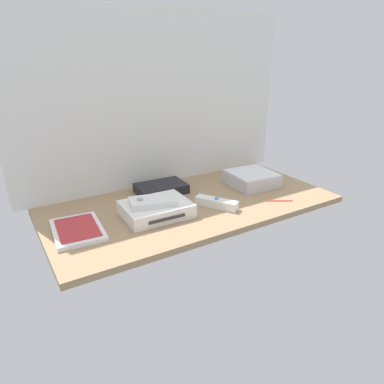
{
  "coord_description": "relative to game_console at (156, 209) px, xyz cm",
  "views": [
    {
      "loc": [
        -58.63,
        -95.78,
        48.99
      ],
      "look_at": [
        0.0,
        0.0,
        4.0
      ],
      "focal_mm": 32.69,
      "sensor_mm": 36.0,
      "label": 1
    }
  ],
  "objects": [
    {
      "name": "ground_plane",
      "position": [
        15.19,
        2.74,
        -3.2
      ],
      "size": [
        100.0,
        48.0,
        2.0
      ],
      "primitive_type": "cube",
      "color": "#9E7F5B",
      "rests_on": "ground"
    },
    {
      "name": "game_console",
      "position": [
        0.0,
        0.0,
        0.0
      ],
      "size": [
        21.51,
        17.03,
        4.4
      ],
      "rotation": [
        0.0,
        0.0,
        -0.03
      ],
      "color": "white",
      "rests_on": "ground_plane"
    },
    {
      "name": "remote_classic_pad",
      "position": [
        -1.33,
        -0.64,
        3.21
      ],
      "size": [
        15.87,
        11.16,
        2.4
      ],
      "rotation": [
        0.0,
        0.0,
        -0.24
      ],
      "color": "white",
      "rests_on": "game_console"
    },
    {
      "name": "stylus_pen",
      "position": [
        42.41,
        -12.41,
        -1.85
      ],
      "size": [
        8.1,
        5.18,
        0.7
      ],
      "primitive_type": "cylinder",
      "rotation": [
        0.0,
        1.57,
        2.61
      ],
      "color": "red",
      "rests_on": "ground_plane"
    },
    {
      "name": "back_wall",
      "position": [
        15.19,
        27.34,
        29.8
      ],
      "size": [
        110.0,
        1.2,
        64.0
      ],
      "primitive_type": "cube",
      "color": "white",
      "rests_on": "ground"
    },
    {
      "name": "network_router",
      "position": [
        10.24,
        16.75,
        -0.5
      ],
      "size": [
        18.52,
        12.97,
        3.4
      ],
      "rotation": [
        0.0,
        0.0,
        -0.04
      ],
      "color": "black",
      "rests_on": "ground_plane"
    },
    {
      "name": "game_case",
      "position": [
        -24.71,
        1.71,
        -1.44
      ],
      "size": [
        15.11,
        20.05,
        1.56
      ],
      "rotation": [
        0.0,
        0.0,
        -0.08
      ],
      "color": "white",
      "rests_on": "ground_plane"
    },
    {
      "name": "mini_computer",
      "position": [
        44.55,
        5.54,
        0.44
      ],
      "size": [
        17.94,
        17.94,
        5.3
      ],
      "rotation": [
        0.0,
        0.0,
        -0.06
      ],
      "color": "silver",
      "rests_on": "ground_plane"
    },
    {
      "name": "remote_wand",
      "position": [
        20.2,
        -4.93,
        -0.69
      ],
      "size": [
        10.65,
        14.57,
        3.4
      ],
      "rotation": [
        0.0,
        0.0,
        0.54
      ],
      "color": "white",
      "rests_on": "ground_plane"
    }
  ]
}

